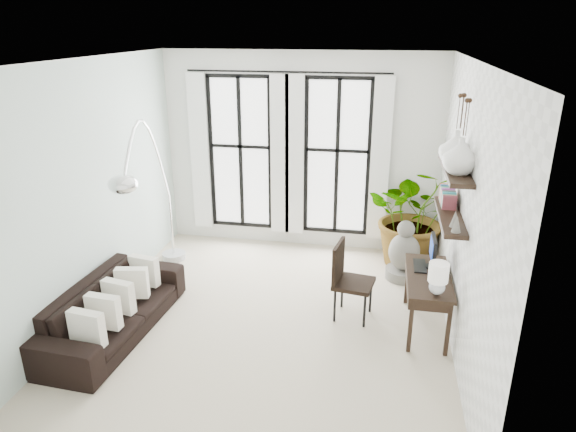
% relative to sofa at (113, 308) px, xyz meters
% --- Properties ---
extents(floor, '(5.00, 5.00, 0.00)m').
position_rel_sofa_xyz_m(floor, '(1.80, 0.61, -0.33)').
color(floor, beige).
rests_on(floor, ground).
extents(ceiling, '(5.00, 5.00, 0.00)m').
position_rel_sofa_xyz_m(ceiling, '(1.80, 0.61, 2.87)').
color(ceiling, white).
rests_on(ceiling, wall_back).
extents(wall_left, '(0.00, 5.00, 5.00)m').
position_rel_sofa_xyz_m(wall_left, '(-0.45, 0.61, 1.27)').
color(wall_left, silver).
rests_on(wall_left, floor).
extents(wall_right, '(0.00, 5.00, 5.00)m').
position_rel_sofa_xyz_m(wall_right, '(4.05, 0.61, 1.27)').
color(wall_right, white).
rests_on(wall_right, floor).
extents(wall_back, '(4.50, 0.00, 4.50)m').
position_rel_sofa_xyz_m(wall_back, '(1.80, 3.11, 1.27)').
color(wall_back, white).
rests_on(wall_back, floor).
extents(windows, '(3.26, 0.13, 2.65)m').
position_rel_sofa_xyz_m(windows, '(1.60, 3.03, 1.23)').
color(windows, white).
rests_on(windows, wall_back).
extents(wall_shelves, '(0.25, 1.30, 0.60)m').
position_rel_sofa_xyz_m(wall_shelves, '(3.91, 0.83, 1.40)').
color(wall_shelves, black).
rests_on(wall_shelves, wall_right).
extents(sofa, '(1.00, 2.28, 0.65)m').
position_rel_sofa_xyz_m(sofa, '(0.00, 0.00, 0.00)').
color(sofa, black).
rests_on(sofa, floor).
extents(throw_pillows, '(0.40, 1.52, 0.40)m').
position_rel_sofa_xyz_m(throw_pillows, '(0.10, -0.00, 0.17)').
color(throw_pillows, white).
rests_on(throw_pillows, sofa).
extents(plant, '(1.63, 1.46, 1.64)m').
position_rel_sofa_xyz_m(plant, '(3.66, 2.63, 0.49)').
color(plant, '#2D7228').
rests_on(plant, floor).
extents(desk, '(0.52, 1.22, 1.12)m').
position_rel_sofa_xyz_m(desk, '(3.75, 0.74, 0.36)').
color(desk, black).
rests_on(desk, floor).
extents(desk_chair, '(0.55, 0.55, 1.01)m').
position_rel_sofa_xyz_m(desk_chair, '(2.76, 0.90, 0.25)').
color(desk_chair, black).
rests_on(desk_chair, floor).
extents(arc_lamp, '(0.75, 2.41, 2.47)m').
position_rel_sofa_xyz_m(arc_lamp, '(0.10, 1.07, 1.60)').
color(arc_lamp, silver).
rests_on(arc_lamp, floor).
extents(buddha, '(0.51, 0.51, 0.91)m').
position_rel_sofa_xyz_m(buddha, '(3.52, 2.10, 0.06)').
color(buddha, slate).
rests_on(buddha, floor).
extents(vase_a, '(0.37, 0.37, 0.38)m').
position_rel_sofa_xyz_m(vase_a, '(3.91, 0.54, 1.94)').
color(vase_a, white).
rests_on(vase_a, shelf_upper).
extents(vase_b, '(0.37, 0.37, 0.38)m').
position_rel_sofa_xyz_m(vase_b, '(3.91, 0.94, 1.94)').
color(vase_b, white).
rests_on(vase_b, shelf_upper).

